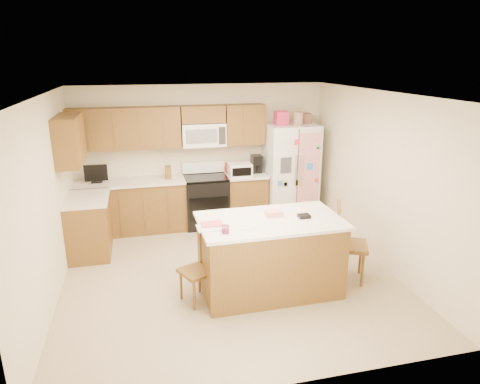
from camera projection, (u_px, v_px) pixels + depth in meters
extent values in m
plane|color=#9D8864|center=(228.00, 274.00, 6.08)|extent=(4.50, 4.50, 0.00)
cube|color=beige|center=(202.00, 154.00, 7.80)|extent=(4.50, 0.10, 2.50)
cube|color=beige|center=(282.00, 266.00, 3.62)|extent=(4.50, 0.10, 2.50)
cube|color=beige|center=(47.00, 202.00, 5.21)|extent=(0.10, 4.50, 2.50)
cube|color=beige|center=(379.00, 179.00, 6.21)|extent=(0.10, 4.50, 2.50)
cube|color=white|center=(227.00, 94.00, 5.33)|extent=(4.50, 4.50, 0.04)
cube|color=brown|center=(132.00, 207.00, 7.47)|extent=(1.87, 0.60, 0.88)
cube|color=brown|center=(245.00, 199.00, 7.92)|extent=(0.72, 0.60, 0.88)
cube|color=brown|center=(89.00, 227.00, 6.61)|extent=(0.60, 0.95, 0.88)
cube|color=white|center=(130.00, 182.00, 7.32)|extent=(1.87, 0.64, 0.04)
cube|color=white|center=(246.00, 175.00, 7.78)|extent=(0.72, 0.64, 0.04)
cube|color=white|center=(87.00, 198.00, 6.47)|extent=(0.64, 0.95, 0.04)
cube|color=brown|center=(125.00, 128.00, 7.18)|extent=(1.85, 0.33, 0.70)
cube|color=brown|center=(244.00, 124.00, 7.64)|extent=(0.70, 0.33, 0.70)
cube|color=brown|center=(203.00, 114.00, 7.42)|extent=(0.76, 0.33, 0.29)
cube|color=brown|center=(69.00, 140.00, 6.17)|extent=(0.33, 0.95, 0.70)
cube|color=brown|center=(88.00, 131.00, 6.90)|extent=(0.02, 0.01, 0.66)
cube|color=brown|center=(95.00, 216.00, 7.06)|extent=(0.02, 0.01, 0.84)
cube|color=brown|center=(114.00, 130.00, 6.99)|extent=(0.02, 0.01, 0.66)
cube|color=brown|center=(120.00, 214.00, 7.14)|extent=(0.02, 0.01, 0.84)
cube|color=brown|center=(139.00, 130.00, 7.08)|extent=(0.02, 0.01, 0.66)
cube|color=brown|center=(145.00, 212.00, 7.23)|extent=(0.02, 0.01, 0.84)
cube|color=brown|center=(163.00, 129.00, 7.16)|extent=(0.01, 0.01, 0.66)
cube|color=brown|center=(168.00, 210.00, 7.32)|extent=(0.01, 0.01, 0.84)
cube|color=brown|center=(244.00, 126.00, 7.48)|extent=(0.01, 0.01, 0.66)
cube|color=brown|center=(247.00, 204.00, 7.63)|extent=(0.01, 0.01, 0.84)
cube|color=white|center=(203.00, 134.00, 7.50)|extent=(0.76, 0.38, 0.40)
cube|color=slate|center=(202.00, 136.00, 7.30)|extent=(0.54, 0.01, 0.24)
cube|color=#262626|center=(222.00, 136.00, 7.38)|extent=(0.12, 0.01, 0.30)
cube|color=brown|center=(168.00, 172.00, 7.44)|extent=(0.10, 0.14, 0.22)
cube|color=black|center=(97.00, 182.00, 7.22)|extent=(0.18, 0.12, 0.02)
cube|color=black|center=(96.00, 173.00, 7.17)|extent=(0.38, 0.03, 0.28)
cube|color=red|center=(236.00, 168.00, 7.79)|extent=(0.35, 0.22, 0.18)
cube|color=white|center=(240.00, 170.00, 7.58)|extent=(0.40, 0.28, 0.23)
cube|color=black|center=(242.00, 172.00, 7.45)|extent=(0.34, 0.01, 0.15)
cube|color=black|center=(257.00, 164.00, 7.83)|extent=(0.18, 0.22, 0.32)
cylinder|color=black|center=(257.00, 168.00, 7.78)|extent=(0.12, 0.12, 0.12)
cube|color=black|center=(206.00, 202.00, 7.74)|extent=(0.76, 0.64, 0.88)
cube|color=black|center=(209.00, 209.00, 7.45)|extent=(0.68, 0.01, 0.42)
cube|color=black|center=(206.00, 177.00, 7.60)|extent=(0.76, 0.64, 0.03)
cube|color=white|center=(203.00, 167.00, 7.81)|extent=(0.76, 0.10, 0.20)
cube|color=white|center=(290.00, 173.00, 7.90)|extent=(0.90, 0.75, 1.80)
cube|color=#4C4C4C|center=(297.00, 178.00, 7.55)|extent=(0.02, 0.01, 1.75)
cube|color=silver|center=(295.00, 171.00, 7.47)|extent=(0.02, 0.03, 0.55)
cube|color=silver|center=(301.00, 170.00, 7.49)|extent=(0.02, 0.03, 0.55)
cube|color=#3F3F44|center=(286.00, 165.00, 7.42)|extent=(0.20, 0.01, 0.28)
cube|color=#D84C59|center=(308.00, 170.00, 7.55)|extent=(0.42, 0.01, 1.30)
cube|color=#CB264C|center=(281.00, 118.00, 7.55)|extent=(0.22, 0.22, 0.24)
cylinder|color=#A67862|center=(298.00, 118.00, 7.57)|extent=(0.18, 0.18, 0.22)
cube|color=brown|center=(305.00, 118.00, 7.74)|extent=(0.18, 0.20, 0.18)
cube|color=brown|center=(270.00, 256.00, 5.54)|extent=(1.74, 1.00, 0.95)
cube|color=white|center=(270.00, 221.00, 5.39)|extent=(1.82, 1.08, 0.04)
cylinder|color=#CB264C|center=(225.00, 230.00, 4.96)|extent=(0.08, 0.08, 0.06)
cylinder|color=white|center=(225.00, 229.00, 4.95)|extent=(0.09, 0.09, 0.09)
cube|color=#FFA6A0|center=(274.00, 213.00, 5.49)|extent=(0.20, 0.15, 0.07)
cube|color=black|center=(304.00, 216.00, 5.43)|extent=(0.15, 0.12, 0.04)
cube|color=white|center=(210.00, 228.00, 5.10)|extent=(0.30, 0.24, 0.01)
cube|color=#D84C4C|center=(212.00, 224.00, 5.17)|extent=(0.26, 0.20, 0.01)
cylinder|color=white|center=(251.00, 229.00, 5.06)|extent=(0.14, 0.05, 0.01)
cube|color=brown|center=(196.00, 272.00, 5.28)|extent=(0.49, 0.50, 0.04)
cylinder|color=brown|center=(181.00, 285.00, 5.38)|extent=(0.03, 0.03, 0.39)
cylinder|color=brown|center=(194.00, 296.00, 5.15)|extent=(0.03, 0.03, 0.39)
cylinder|color=brown|center=(199.00, 279.00, 5.54)|extent=(0.03, 0.03, 0.39)
cylinder|color=brown|center=(213.00, 289.00, 5.31)|extent=(0.03, 0.03, 0.39)
cylinder|color=brown|center=(200.00, 247.00, 5.40)|extent=(0.02, 0.02, 0.44)
cylinder|color=brown|center=(203.00, 249.00, 5.35)|extent=(0.02, 0.02, 0.44)
cylinder|color=brown|center=(206.00, 251.00, 5.30)|extent=(0.02, 0.02, 0.44)
cylinder|color=brown|center=(209.00, 253.00, 5.25)|extent=(0.02, 0.02, 0.44)
cylinder|color=brown|center=(213.00, 255.00, 5.20)|extent=(0.02, 0.02, 0.44)
cube|color=brown|center=(206.00, 234.00, 5.23)|extent=(0.18, 0.35, 0.05)
cube|color=brown|center=(248.00, 238.00, 6.16)|extent=(0.44, 0.42, 0.05)
cylinder|color=brown|center=(256.00, 247.00, 6.42)|extent=(0.04, 0.04, 0.44)
cylinder|color=brown|center=(234.00, 250.00, 6.33)|extent=(0.04, 0.04, 0.44)
cylinder|color=brown|center=(262.00, 256.00, 6.14)|extent=(0.04, 0.04, 0.44)
cylinder|color=brown|center=(239.00, 259.00, 6.05)|extent=(0.04, 0.04, 0.44)
cylinder|color=brown|center=(262.00, 224.00, 5.97)|extent=(0.02, 0.02, 0.49)
cylinder|color=brown|center=(257.00, 224.00, 5.95)|extent=(0.02, 0.02, 0.49)
cylinder|color=brown|center=(252.00, 225.00, 5.93)|extent=(0.02, 0.02, 0.49)
cylinder|color=brown|center=(247.00, 226.00, 5.91)|extent=(0.02, 0.02, 0.49)
cylinder|color=brown|center=(241.00, 226.00, 5.89)|extent=(0.02, 0.02, 0.49)
cube|color=brown|center=(252.00, 209.00, 5.85)|extent=(0.41, 0.06, 0.05)
cube|color=brown|center=(350.00, 246.00, 5.80)|extent=(0.59, 0.61, 0.05)
cylinder|color=brown|center=(363.00, 270.00, 5.68)|extent=(0.04, 0.04, 0.48)
cylinder|color=brown|center=(360.00, 258.00, 6.03)|extent=(0.04, 0.04, 0.48)
cylinder|color=brown|center=(337.00, 268.00, 5.73)|extent=(0.04, 0.04, 0.48)
cylinder|color=brown|center=(336.00, 256.00, 6.09)|extent=(0.04, 0.04, 0.48)
cylinder|color=brown|center=(338.00, 230.00, 5.60)|extent=(0.02, 0.02, 0.53)
cylinder|color=brown|center=(338.00, 227.00, 5.67)|extent=(0.02, 0.02, 0.53)
cylinder|color=brown|center=(338.00, 225.00, 5.75)|extent=(0.02, 0.02, 0.53)
cylinder|color=brown|center=(338.00, 223.00, 5.83)|extent=(0.02, 0.02, 0.53)
cylinder|color=brown|center=(337.00, 221.00, 5.91)|extent=(0.02, 0.02, 0.53)
cube|color=brown|center=(339.00, 206.00, 5.67)|extent=(0.22, 0.42, 0.06)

